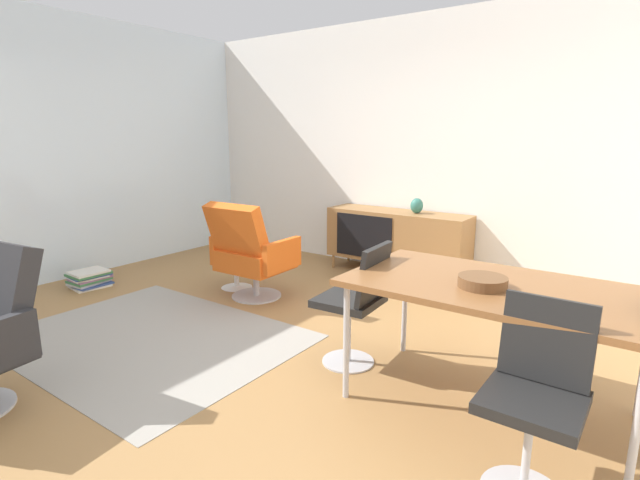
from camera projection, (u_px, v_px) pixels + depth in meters
ground_plane at (285, 354)px, 3.45m from camera, size 8.32×8.32×0.00m
wall_back at (436, 148)px, 5.22m from camera, size 6.80×0.12×2.80m
wall_window_left at (45, 149)px, 4.97m from camera, size 0.12×5.60×2.80m
sideboard at (397, 236)px, 5.35m from camera, size 1.60×0.45×0.72m
vase_cobalt at (417, 206)px, 5.14m from camera, size 0.14×0.14×0.16m
dining_table at (495, 292)px, 2.65m from camera, size 1.60×0.90×0.74m
wooden_bowl_on_table at (483, 282)px, 2.59m from camera, size 0.26×0.26×0.06m
dining_chair_near_window at (357, 299)px, 3.21m from camera, size 0.45×0.43×0.86m
dining_chair_front_right at (536, 392)px, 2.05m from camera, size 0.41×0.43×0.86m
lounge_chair_red at (250, 251)px, 4.54m from camera, size 0.73×0.67×0.95m
side_table_round at (236, 257)px, 4.90m from camera, size 0.44×0.44×0.52m
fruit_bowl at (235, 234)px, 4.85m from camera, size 0.20×0.20×0.11m
magazine_stack at (90, 279)px, 4.97m from camera, size 0.33×0.40×0.18m
area_rug at (150, 338)px, 3.72m from camera, size 2.20×1.70×0.01m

